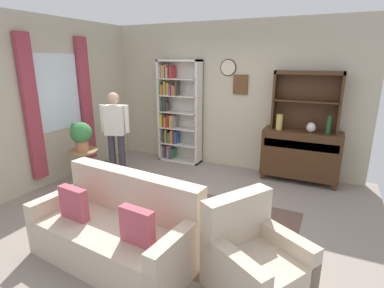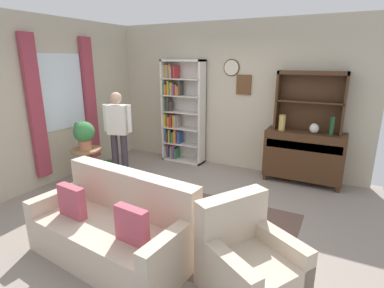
# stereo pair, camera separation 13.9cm
# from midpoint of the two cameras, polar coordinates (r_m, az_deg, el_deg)

# --- Properties ---
(ground_plane) EXTENTS (5.40, 4.60, 0.02)m
(ground_plane) POSITION_cam_midpoint_polar(r_m,az_deg,el_deg) (4.48, -1.46, -12.38)
(ground_plane) COLOR gray
(wall_back) EXTENTS (5.00, 0.09, 2.80)m
(wall_back) POSITION_cam_midpoint_polar(r_m,az_deg,el_deg) (5.94, 8.51, 8.88)
(wall_back) COLOR #BCB299
(wall_back) RESTS_ON ground_plane
(wall_left) EXTENTS (0.16, 4.20, 2.80)m
(wall_left) POSITION_cam_midpoint_polar(r_m,az_deg,el_deg) (5.68, -24.46, 7.28)
(wall_left) COLOR #BCB299
(wall_left) RESTS_ON ground_plane
(area_rug) EXTENTS (2.88, 1.88, 0.01)m
(area_rug) POSITION_cam_midpoint_polar(r_m,az_deg,el_deg) (4.16, -1.02, -14.55)
(area_rug) COLOR brown
(area_rug) RESTS_ON ground_plane
(bookshelf) EXTENTS (0.90, 0.30, 2.10)m
(bookshelf) POSITION_cam_midpoint_polar(r_m,az_deg,el_deg) (6.26, -1.71, 5.95)
(bookshelf) COLOR silver
(bookshelf) RESTS_ON ground_plane
(sideboard) EXTENTS (1.30, 0.45, 0.92)m
(sideboard) POSITION_cam_midpoint_polar(r_m,az_deg,el_deg) (5.57, 21.08, -1.93)
(sideboard) COLOR #422816
(sideboard) RESTS_ON ground_plane
(sideboard_hutch) EXTENTS (1.10, 0.26, 1.00)m
(sideboard_hutch) POSITION_cam_midpoint_polar(r_m,az_deg,el_deg) (5.47, 22.32, 8.94)
(sideboard_hutch) COLOR #422816
(sideboard_hutch) RESTS_ON sideboard
(vase_tall) EXTENTS (0.11, 0.11, 0.27)m
(vase_tall) POSITION_cam_midpoint_polar(r_m,az_deg,el_deg) (5.41, 17.46, 3.89)
(vase_tall) COLOR tan
(vase_tall) RESTS_ON sideboard
(vase_round) EXTENTS (0.15, 0.15, 0.17)m
(vase_round) POSITION_cam_midpoint_polar(r_m,az_deg,el_deg) (5.37, 22.89, 2.74)
(vase_round) COLOR beige
(vase_round) RESTS_ON sideboard
(bottle_wine) EXTENTS (0.07, 0.07, 0.31)m
(bottle_wine) POSITION_cam_midpoint_polar(r_m,az_deg,el_deg) (5.32, 25.72, 3.07)
(bottle_wine) COLOR #194223
(bottle_wine) RESTS_ON sideboard
(couch_floral) EXTENTS (1.88, 1.03, 0.90)m
(couch_floral) POSITION_cam_midpoint_polar(r_m,az_deg,el_deg) (3.50, -13.40, -15.51)
(couch_floral) COLOR beige
(couch_floral) RESTS_ON ground_plane
(armchair_floral) EXTENTS (1.06, 1.05, 0.88)m
(armchair_floral) POSITION_cam_midpoint_polar(r_m,az_deg,el_deg) (3.03, 11.98, -21.41)
(armchair_floral) COLOR beige
(armchair_floral) RESTS_ON ground_plane
(plant_stand) EXTENTS (0.52, 0.52, 0.61)m
(plant_stand) POSITION_cam_midpoint_polar(r_m,az_deg,el_deg) (5.56, -18.55, -3.16)
(plant_stand) COLOR #997047
(plant_stand) RESTS_ON ground_plane
(potted_plant_large) EXTENTS (0.36, 0.36, 0.49)m
(potted_plant_large) POSITION_cam_midpoint_polar(r_m,az_deg,el_deg) (5.39, -19.14, 1.91)
(potted_plant_large) COLOR #AD6B4C
(potted_plant_large) RESTS_ON plant_stand
(potted_plant_small) EXTENTS (0.19, 0.19, 0.27)m
(potted_plant_small) POSITION_cam_midpoint_polar(r_m,az_deg,el_deg) (5.92, -14.96, -3.95)
(potted_plant_small) COLOR beige
(potted_plant_small) RESTS_ON ground_plane
(person_reading) EXTENTS (0.52, 0.30, 1.56)m
(person_reading) POSITION_cam_midpoint_polar(r_m,az_deg,el_deg) (5.47, -13.16, 2.76)
(person_reading) COLOR #38333D
(person_reading) RESTS_ON ground_plane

